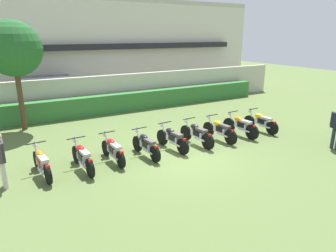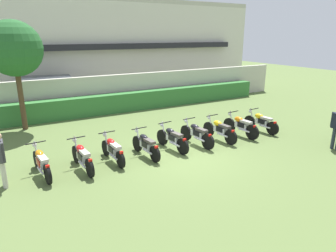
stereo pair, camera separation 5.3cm
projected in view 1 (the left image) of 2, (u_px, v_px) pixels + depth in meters
The scene contains 16 objects.
ground at pixel (183, 156), 10.62m from camera, with size 60.00×60.00×0.00m, color #566B38.
building at pixel (76, 48), 21.31m from camera, with size 25.87×6.50×6.45m.
compound_wall at pixel (107, 93), 16.88m from camera, with size 24.57×0.30×1.96m, color #BCB7A8.
hedge_row at pixel (112, 103), 16.44m from camera, with size 19.66×0.70×1.02m, color #337033.
parked_car at pixel (49, 94), 16.85m from camera, with size 4.69×2.52×1.89m.
tree_near_inspector at pixel (13, 49), 12.62m from camera, with size 2.36×2.36×4.75m.
motorcycle_in_row_0 at pixel (42, 163), 9.02m from camera, with size 0.60×1.86×0.95m.
motorcycle_in_row_1 at pixel (82, 157), 9.45m from camera, with size 0.60×1.89×0.95m.
motorcycle_in_row_2 at pixel (113, 150), 10.06m from camera, with size 0.60×1.79×0.94m.
motorcycle_in_row_3 at pixel (146, 145), 10.49m from camera, with size 0.60×1.80×0.95m.
motorcycle_in_row_4 at pixel (172, 138), 11.13m from camera, with size 0.60×1.85×0.96m.
motorcycle_in_row_5 at pixel (197, 134), 11.62m from camera, with size 0.60×1.92×0.97m.
motorcycle_in_row_6 at pixel (219, 130), 12.13m from camera, with size 0.60×1.90×0.96m.
motorcycle_in_row_7 at pixel (240, 125), 12.66m from camera, with size 0.60×1.89×0.97m.
motorcycle_in_row_8 at pixel (261, 122), 13.26m from camera, with size 0.60×1.82×0.95m.
inspector_person at pixel (1, 156), 8.22m from camera, with size 0.22×0.66×1.61m.
Camera 1 is at (-5.38, -8.26, 4.13)m, focal length 32.13 mm.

